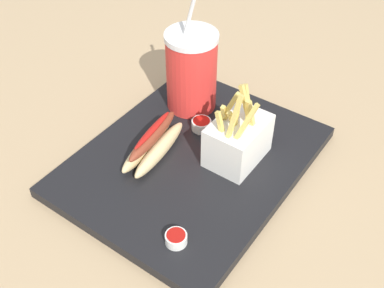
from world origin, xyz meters
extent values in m
cube|color=tan|center=(0.00, 0.00, -0.01)|extent=(2.40, 2.40, 0.02)
cube|color=black|center=(0.00, 0.00, 0.01)|extent=(0.44, 0.35, 0.02)
cylinder|color=red|center=(-0.12, -0.09, 0.09)|extent=(0.10, 0.10, 0.15)
cylinder|color=white|center=(-0.12, -0.09, 0.17)|extent=(0.10, 0.10, 0.01)
cylinder|color=white|center=(-0.12, -0.09, 0.21)|extent=(0.01, 0.03, 0.08)
cube|color=white|center=(-0.04, 0.06, 0.06)|extent=(0.11, 0.08, 0.08)
cube|color=#E5C660|center=(-0.04, 0.04, 0.12)|extent=(0.01, 0.04, 0.08)
cube|color=#E5C660|center=(-0.05, 0.08, 0.11)|extent=(0.02, 0.02, 0.07)
cube|color=#E5C660|center=(-0.05, 0.08, 0.12)|extent=(0.02, 0.01, 0.07)
cube|color=#E5C660|center=(-0.04, 0.04, 0.10)|extent=(0.02, 0.01, 0.05)
cube|color=#E5C660|center=(-0.03, 0.06, 0.10)|extent=(0.02, 0.02, 0.05)
cube|color=#E5C660|center=(-0.06, 0.07, 0.13)|extent=(0.01, 0.04, 0.07)
cube|color=#E5C660|center=(-0.04, 0.06, 0.11)|extent=(0.01, 0.01, 0.06)
cube|color=#E5C660|center=(-0.02, 0.09, 0.12)|extent=(0.04, 0.03, 0.08)
cube|color=#E5C660|center=(-0.07, 0.07, 0.11)|extent=(0.02, 0.03, 0.09)
cube|color=#E5C660|center=(-0.01, 0.07, 0.13)|extent=(0.03, 0.01, 0.09)
cube|color=#E5C660|center=(-0.01, 0.05, 0.11)|extent=(0.01, 0.02, 0.06)
ellipsoid|color=#E5C689|center=(0.03, -0.07, 0.04)|extent=(0.16, 0.05, 0.03)
ellipsoid|color=#E5C689|center=(0.03, -0.05, 0.04)|extent=(0.16, 0.05, 0.03)
ellipsoid|color=brown|center=(0.03, -0.06, 0.06)|extent=(0.15, 0.04, 0.02)
ellipsoid|color=red|center=(0.03, -0.06, 0.07)|extent=(0.11, 0.03, 0.01)
cylinder|color=white|center=(-0.07, -0.03, 0.03)|extent=(0.04, 0.04, 0.02)
cylinder|color=#B2140F|center=(-0.07, -0.03, 0.04)|extent=(0.03, 0.03, 0.01)
cylinder|color=white|center=(0.16, 0.09, 0.03)|extent=(0.03, 0.03, 0.02)
cylinder|color=#B2140F|center=(0.16, 0.09, 0.03)|extent=(0.03, 0.03, 0.01)
camera|label=1|loc=(0.50, 0.35, 0.61)|focal=45.10mm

